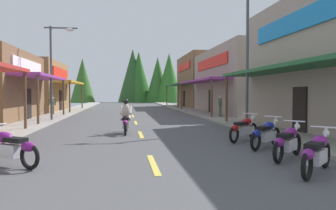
{
  "coord_description": "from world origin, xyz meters",
  "views": [
    {
      "loc": [
        -0.76,
        0.29,
        1.83
      ],
      "look_at": [
        2.53,
        24.21,
        0.94
      ],
      "focal_mm": 34.92,
      "sensor_mm": 36.0,
      "label": 1
    }
  ],
  "objects": [
    {
      "name": "ground",
      "position": [
        0.0,
        24.92,
        -0.05
      ],
      "size": [
        9.83,
        79.84,
        0.1
      ],
      "primitive_type": "cube",
      "color": "#4C4C4F"
    },
    {
      "name": "sidewalk_left",
      "position": [
        -5.97,
        24.92,
        0.06
      ],
      "size": [
        2.11,
        79.84,
        0.12
      ],
      "primitive_type": "cube",
      "color": "#9E9991",
      "rests_on": "ground"
    },
    {
      "name": "sidewalk_right",
      "position": [
        5.97,
        24.92,
        0.06
      ],
      "size": [
        2.11,
        79.84,
        0.12
      ],
      "primitive_type": "cube",
      "color": "gray",
      "rests_on": "ground"
    },
    {
      "name": "centerline_dashes",
      "position": [
        0.0,
        29.02,
        0.01
      ],
      "size": [
        0.16,
        55.0,
        0.01
      ],
      "color": "#E0C64C",
      "rests_on": "ground"
    },
    {
      "name": "storefront_left_far",
      "position": [
        -10.96,
        34.29,
        2.47
      ],
      "size": [
        9.75,
        10.17,
        4.92
      ],
      "color": "olive",
      "rests_on": "ground"
    },
    {
      "name": "storefront_right_middle",
      "position": [
        10.03,
        28.66,
        2.9
      ],
      "size": [
        7.88,
        13.67,
        5.79
      ],
      "color": "gray",
      "rests_on": "ground"
    },
    {
      "name": "storefront_right_far",
      "position": [
        10.93,
        41.66,
        3.33
      ],
      "size": [
        9.66,
        11.18,
        6.66
      ],
      "color": "brown",
      "rests_on": "ground"
    },
    {
      "name": "streetlamp_left",
      "position": [
        -5.0,
        22.02,
        3.97
      ],
      "size": [
        2.08,
        0.3,
        6.09
      ],
      "color": "#474C51",
      "rests_on": "ground"
    },
    {
      "name": "streetlamp_right",
      "position": [
        5.02,
        15.74,
        4.31
      ],
      "size": [
        2.08,
        0.3,
        6.7
      ],
      "color": "#474C51",
      "rests_on": "ground"
    },
    {
      "name": "motorcycle_parked_right_0",
      "position": [
        3.55,
        7.04,
        0.49
      ],
      "size": [
        1.63,
        1.54,
        1.04
      ],
      "rotation": [
        0.0,
        0.0,
        0.75
      ],
      "color": "black",
      "rests_on": "ground"
    },
    {
      "name": "motorcycle_parked_right_1",
      "position": [
        3.73,
        8.69,
        0.49
      ],
      "size": [
        1.62,
        1.55,
        1.04
      ],
      "rotation": [
        0.0,
        0.0,
        0.76
      ],
      "color": "black",
      "rests_on": "ground"
    },
    {
      "name": "motorcycle_parked_right_2",
      "position": [
        3.91,
        10.5,
        0.49
      ],
      "size": [
        1.69,
        1.47,
        1.04
      ],
      "rotation": [
        0.0,
        0.0,
        0.71
      ],
      "color": "black",
      "rests_on": "ground"
    },
    {
      "name": "motorcycle_parked_right_3",
      "position": [
        3.77,
        12.12,
        0.49
      ],
      "size": [
        1.67,
        1.49,
        1.04
      ],
      "rotation": [
        0.0,
        0.0,
        0.72
      ],
      "color": "black",
      "rests_on": "ground"
    },
    {
      "name": "motorcycle_parked_left_2",
      "position": [
        -3.55,
        8.78,
        0.49
      ],
      "size": [
        1.79,
        1.34,
        1.04
      ],
      "rotation": [
        0.0,
        0.0,
        2.51
      ],
      "color": "black",
      "rests_on": "ground"
    },
    {
      "name": "rider_cruising_lead",
      "position": [
        -0.64,
        15.08,
        0.66
      ],
      "size": [
        0.6,
        2.14,
        1.57
      ],
      "rotation": [
        0.0,
        0.0,
        1.54
      ],
      "color": "black",
      "rests_on": "ground"
    },
    {
      "name": "pedestrian_by_shop",
      "position": [
        6.21,
        23.15,
        0.95
      ],
      "size": [
        0.28,
        0.57,
        1.65
      ],
      "rotation": [
        0.0,
        0.0,
        3.2
      ],
      "color": "#3F593F",
      "rests_on": "ground"
    },
    {
      "name": "pedestrian_waiting",
      "position": [
        -6.46,
        27.77,
        0.89
      ],
      "size": [
        0.55,
        0.35,
        1.55
      ],
      "rotation": [
        0.0,
        0.0,
        1.86
      ],
      "color": "#726659",
      "rests_on": "ground"
    },
    {
      "name": "treeline_backdrop",
      "position": [
        2.27,
        65.06,
        4.89
      ],
      "size": [
        21.4,
        9.91,
        10.75
      ],
      "color": "#2C6923",
      "rests_on": "ground"
    }
  ]
}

